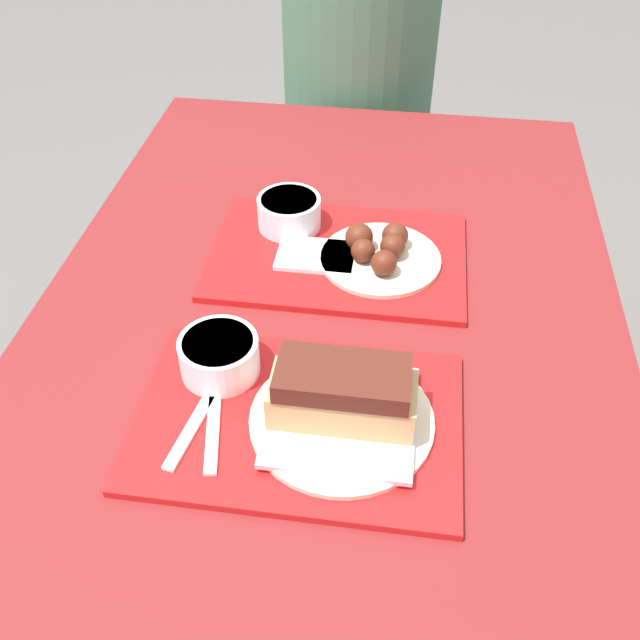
# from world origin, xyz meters

# --- Properties ---
(ground_plane) EXTENTS (12.00, 12.00, 0.00)m
(ground_plane) POSITION_xyz_m (0.00, 0.00, 0.00)
(ground_plane) COLOR #605B56
(picnic_table) EXTENTS (0.91, 1.55, 0.77)m
(picnic_table) POSITION_xyz_m (0.00, 0.00, 0.67)
(picnic_table) COLOR maroon
(picnic_table) RESTS_ON ground_plane
(picnic_bench_far) EXTENTS (0.86, 0.28, 0.48)m
(picnic_bench_far) POSITION_xyz_m (0.00, 1.00, 0.40)
(picnic_bench_far) COLOR maroon
(picnic_bench_far) RESTS_ON ground_plane
(tray_near) EXTENTS (0.42, 0.29, 0.01)m
(tray_near) POSITION_xyz_m (-0.01, -0.15, 0.77)
(tray_near) COLOR red
(tray_near) RESTS_ON picnic_table
(tray_far) EXTENTS (0.42, 0.29, 0.01)m
(tray_far) POSITION_xyz_m (0.00, 0.21, 0.77)
(tray_far) COLOR red
(tray_far) RESTS_ON picnic_table
(bowl_coleslaw_near) EXTENTS (0.11, 0.11, 0.05)m
(bowl_coleslaw_near) POSITION_xyz_m (-0.13, -0.08, 0.81)
(bowl_coleslaw_near) COLOR silver
(bowl_coleslaw_near) RESTS_ON tray_near
(brisket_sandwich_plate) EXTENTS (0.24, 0.24, 0.10)m
(brisket_sandwich_plate) POSITION_xyz_m (0.05, -0.15, 0.82)
(brisket_sandwich_plate) COLOR beige
(brisket_sandwich_plate) RESTS_ON tray_near
(plastic_fork_near) EXTENTS (0.04, 0.17, 0.00)m
(plastic_fork_near) POSITION_xyz_m (-0.14, -0.17, 0.78)
(plastic_fork_near) COLOR white
(plastic_fork_near) RESTS_ON tray_near
(plastic_knife_near) EXTENTS (0.05, 0.17, 0.00)m
(plastic_knife_near) POSITION_xyz_m (-0.12, -0.17, 0.78)
(plastic_knife_near) COLOR white
(plastic_knife_near) RESTS_ON tray_near
(condiment_packet) EXTENTS (0.04, 0.03, 0.01)m
(condiment_packet) POSITION_xyz_m (0.01, -0.09, 0.78)
(condiment_packet) COLOR #A59E93
(condiment_packet) RESTS_ON tray_near
(bowl_coleslaw_far) EXTENTS (0.11, 0.11, 0.05)m
(bowl_coleslaw_far) POSITION_xyz_m (-0.09, 0.28, 0.81)
(bowl_coleslaw_far) COLOR silver
(bowl_coleslaw_far) RESTS_ON tray_far
(wings_plate_far) EXTENTS (0.20, 0.20, 0.05)m
(wings_plate_far) POSITION_xyz_m (0.07, 0.20, 0.80)
(wings_plate_far) COLOR beige
(wings_plate_far) RESTS_ON tray_far
(napkin_far) EXTENTS (0.13, 0.09, 0.01)m
(napkin_far) POSITION_xyz_m (-0.04, 0.19, 0.78)
(napkin_far) COLOR white
(napkin_far) RESTS_ON tray_far
(person_seated_across) EXTENTS (0.38, 0.38, 0.72)m
(person_seated_across) POSITION_xyz_m (-0.04, 1.00, 0.77)
(person_seated_across) COLOR #477051
(person_seated_across) RESTS_ON picnic_bench_far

